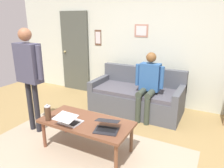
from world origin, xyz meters
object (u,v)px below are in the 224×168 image
at_px(interior_door, 75,52).
at_px(laptop_left, 107,127).
at_px(coffee_table, 86,124).
at_px(person_seated, 149,82).
at_px(couch, 137,97).
at_px(person_standing, 29,68).
at_px(french_press, 48,113).
at_px(laptop_center, 69,120).

distance_m(interior_door, laptop_left, 3.22).
relative_size(coffee_table, person_seated, 1.04).
bearing_deg(laptop_left, person_seated, -92.58).
bearing_deg(couch, laptop_left, 97.66).
relative_size(couch, laptop_left, 5.00).
bearing_deg(interior_door, person_standing, 108.33).
height_order(coffee_table, french_press, french_press).
xyz_separation_m(interior_door, coffee_table, (-1.83, 2.20, -0.61)).
bearing_deg(person_standing, couch, -128.37).
bearing_deg(laptop_center, interior_door, -55.17).
bearing_deg(laptop_left, couch, -82.34).
distance_m(interior_door, laptop_center, 2.94).
distance_m(laptop_center, person_seated, 1.72).
bearing_deg(laptop_center, laptop_left, -171.22).
xyz_separation_m(coffee_table, french_press, (0.51, 0.22, 0.16)).
bearing_deg(coffee_table, interior_door, -50.35).
relative_size(interior_door, coffee_table, 1.53).
xyz_separation_m(interior_door, laptop_center, (-1.65, 2.37, -0.51)).
distance_m(interior_door, french_press, 2.80).
bearing_deg(couch, person_standing, 51.63).
relative_size(laptop_left, laptop_center, 1.08).
distance_m(laptop_center, person_standing, 1.14).
distance_m(interior_door, person_standing, 2.26).
relative_size(interior_door, person_seated, 1.60).
xyz_separation_m(french_press, person_seated, (-0.95, -1.65, 0.15)).
height_order(laptop_center, french_press, french_press).
bearing_deg(person_seated, person_standing, 41.18).
relative_size(interior_door, couch, 1.12).
xyz_separation_m(coffee_table, person_standing, (1.12, -0.06, 0.69)).
bearing_deg(person_seated, laptop_left, 87.42).
bearing_deg(couch, person_seated, 143.05).
height_order(laptop_left, french_press, french_press).
relative_size(interior_door, french_press, 8.18).
relative_size(laptop_center, person_seated, 0.27).
bearing_deg(couch, interior_door, -15.66).
distance_m(french_press, person_standing, 0.86).
distance_m(couch, laptop_center, 1.86).
distance_m(couch, laptop_left, 1.76).
height_order(couch, person_seated, person_seated).
bearing_deg(french_press, person_seated, -120.06).
bearing_deg(laptop_left, interior_door, -46.01).
relative_size(french_press, person_seated, 0.20).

